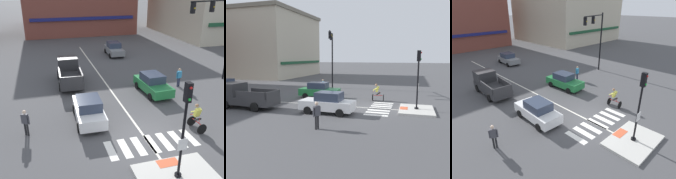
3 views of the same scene
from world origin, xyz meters
The scene contains 21 objects.
ground_plane centered at (0.00, 0.00, 0.00)m, with size 300.00×300.00×0.00m, color #474749.
traffic_island centered at (0.00, -3.70, 0.07)m, with size 3.76×2.64×0.15m, color beige.
tactile_pad_front centered at (0.00, -2.73, 0.15)m, with size 1.10×0.60×0.01m, color #DB5B38.
signal_pole centered at (0.00, -3.71, 2.93)m, with size 0.44×0.38×4.62m.
crosswalk_stripe_a centered at (-2.41, -0.81, 0.00)m, with size 0.44×1.80×0.01m, color silver.
crosswalk_stripe_b centered at (-1.60, -0.81, 0.00)m, with size 0.44×1.80×0.01m, color silver.
crosswalk_stripe_c centered at (-0.80, -0.81, 0.00)m, with size 0.44×1.80×0.01m, color silver.
crosswalk_stripe_d centered at (0.00, -0.81, 0.00)m, with size 0.44×1.80×0.01m, color silver.
crosswalk_stripe_e centered at (0.80, -0.81, 0.00)m, with size 0.44×1.80×0.01m, color silver.
crosswalk_stripe_f centered at (1.60, -0.81, 0.00)m, with size 0.44×1.80×0.01m, color silver.
crosswalk_stripe_g centered at (2.41, -0.81, 0.00)m, with size 0.44×1.80×0.01m, color silver.
lane_centre_line centered at (-0.13, 10.00, 0.00)m, with size 0.14×28.00×0.01m, color silver.
traffic_light_mast centered at (9.32, 6.72, 5.11)m, with size 5.44×1.79×7.38m.
building_corner_left centered at (25.98, 28.76, 6.83)m, with size 19.88×19.75×13.62m.
car_grey_eastbound_distant centered at (3.39, 18.44, 0.81)m, with size 1.94×4.15×1.64m.
car_white_westbound_near centered at (-2.90, 2.76, 0.81)m, with size 1.95×4.15×1.64m.
car_green_eastbound_mid centered at (3.03, 5.89, 0.81)m, with size 2.00×4.18×1.64m.
pickup_truck_charcoal_westbound_far centered at (-3.25, 10.21, 0.98)m, with size 2.21×5.17×2.08m.
cyclist centered at (3.25, -0.11, 0.87)m, with size 0.70×1.12×1.68m.
pedestrian_at_curb_left centered at (-6.79, 2.02, 0.98)m, with size 0.49×0.37×1.67m.
pedestrian_waiting_far_side centered at (5.80, 6.56, 0.98)m, with size 0.55×0.27×1.67m.
Camera 3 is at (-10.43, -7.91, 8.26)m, focal length 30.97 mm.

